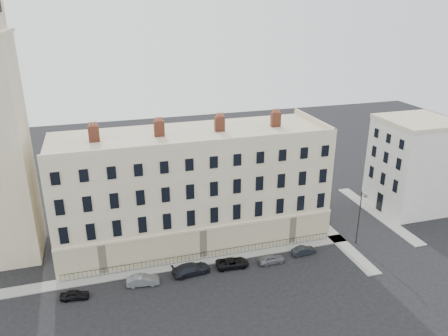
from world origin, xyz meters
The scene contains 14 objects.
ground centered at (0.00, 0.00, 0.00)m, with size 160.00×160.00×0.00m, color black.
terrace centered at (-5.97, 11.97, 7.50)m, with size 36.22×12.22×17.00m.
adjacent_building centered at (29.00, 11.00, 7.00)m, with size 10.00×10.00×14.00m, color silver.
pavement_terrace centered at (-10.00, 5.00, 0.06)m, with size 48.00×2.00×0.12m, color gray.
pavement_east_return centered at (13.00, 8.00, 0.06)m, with size 2.00×24.00×0.12m, color gray.
pavement_adjacent centered at (23.00, 10.00, 0.06)m, with size 2.00×20.00×0.12m, color gray.
railings centered at (-6.00, 5.40, 0.55)m, with size 35.00×0.04×0.96m.
car_a centered at (-21.85, 1.81, 0.54)m, with size 1.27×3.15×1.07m, color black.
car_b centered at (-14.23, 2.25, 0.62)m, with size 1.31×3.76×1.24m, color slate.
car_c centered at (-8.33, 2.76, 0.69)m, with size 1.93×4.74×1.37m, color black.
car_d centered at (-3.07, 2.75, 0.58)m, with size 1.92×4.16×1.16m, color black.
car_e centered at (1.93, 2.17, 0.59)m, with size 1.40×3.47×1.18m, color slate.
car_f centered at (6.80, 2.85, 0.54)m, with size 1.14×3.27×1.08m, color black.
streetlamp centered at (14.97, 3.28, 4.30)m, with size 0.59×1.64×7.76m.
Camera 1 is at (-17.46, -41.61, 31.15)m, focal length 35.00 mm.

